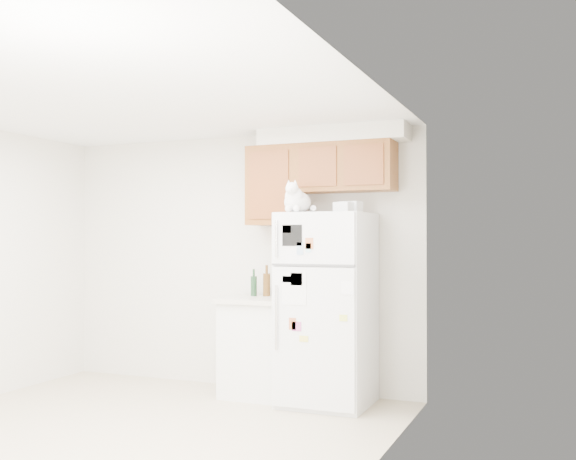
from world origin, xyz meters
The scene contains 9 objects.
ground_plane centered at (0.00, 0.00, -0.01)m, with size 3.80×4.00×0.01m, color #BDAC91.
room_shell centered at (0.12, 0.24, 1.67)m, with size 3.84×4.04×2.52m.
refrigerator centered at (1.09, 1.61, 0.85)m, with size 0.76×0.78×1.70m.
base_counter centered at (0.40, 1.68, 0.46)m, with size 0.64×0.64×0.92m.
cat centered at (0.89, 1.37, 1.80)m, with size 0.27×0.40×0.28m.
storage_box_back centered at (1.30, 1.65, 1.75)m, with size 0.18×0.13×0.10m, color white.
storage_box_front centered at (1.26, 1.54, 1.74)m, with size 0.15×0.11×0.09m, color white.
bottle_green centered at (0.28, 1.80, 1.05)m, with size 0.06×0.06×0.26m, color #19381E, non-canonical shape.
bottle_amber centered at (0.40, 1.83, 1.07)m, with size 0.07×0.07×0.30m, color #593814, non-canonical shape.
Camera 1 is at (3.05, -4.06, 1.47)m, focal length 42.00 mm.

